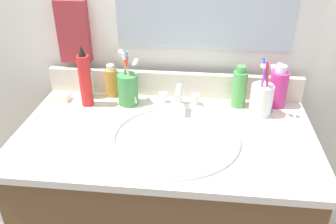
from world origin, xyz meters
TOP-DOWN VIEW (x-y plane):
  - countertop at (0.00, 0.00)m, footprint 0.91×0.52m
  - backsplash at (0.00, 0.25)m, footprint 0.91×0.02m
  - back_wall at (0.00, 0.31)m, footprint 2.01×0.04m
  - hand_towel at (-0.36, 0.27)m, footprint 0.11×0.04m
  - sink_basin at (0.03, -0.03)m, footprint 0.40×0.40m
  - faucet at (0.03, 0.16)m, footprint 0.16×0.10m
  - bottle_toner_green at (0.23, 0.20)m, footprint 0.05×0.05m
  - bottle_oil_amber at (-0.22, 0.23)m, footprint 0.04×0.04m
  - bottle_soap_pink at (0.36, 0.21)m, footprint 0.06×0.06m
  - bottle_spray_red at (-0.29, 0.15)m, footprint 0.04×0.04m
  - bottle_gel_clear at (-0.31, 0.21)m, footprint 0.05×0.05m
  - cup_white_ceramic at (0.30, 0.15)m, footprint 0.08×0.07m
  - cup_green at (-0.15, 0.17)m, footprint 0.07×0.08m
  - soap_bar at (-0.40, 0.17)m, footprint 0.06×0.04m

SIDE VIEW (x-z plane):
  - back_wall at x=0.00m, z-range 0.00..1.30m
  - sink_basin at x=0.03m, z-range 0.70..0.81m
  - countertop at x=0.00m, z-range 0.76..0.78m
  - soap_bar at x=-0.40m, z-range 0.78..0.81m
  - faucet at x=0.03m, z-range 0.77..0.85m
  - backsplash at x=0.00m, z-range 0.78..0.87m
  - bottle_oil_amber at x=-0.22m, z-range 0.78..0.90m
  - bottle_gel_clear at x=-0.31m, z-range 0.78..0.90m
  - cup_white_ceramic at x=0.30m, z-range 0.74..0.94m
  - cup_green at x=-0.15m, z-range 0.75..0.94m
  - bottle_soap_pink at x=0.36m, z-range 0.78..0.92m
  - bottle_toner_green at x=0.23m, z-range 0.78..0.92m
  - bottle_spray_red at x=-0.29m, z-range 0.77..0.99m
  - hand_towel at x=-0.36m, z-range 0.89..1.11m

